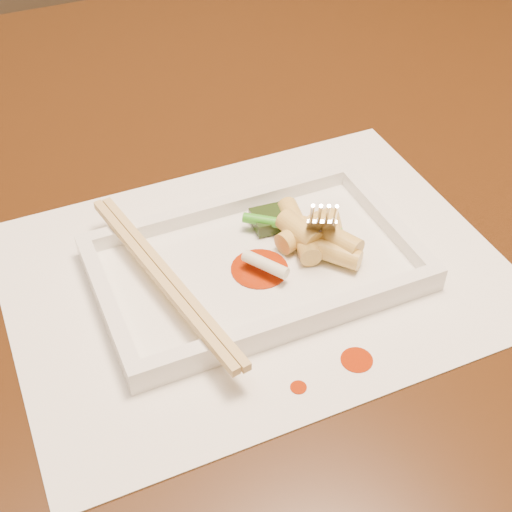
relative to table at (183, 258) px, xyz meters
name	(u,v)px	position (x,y,z in m)	size (l,w,h in m)	color
table	(183,258)	(0.00, 0.00, 0.00)	(1.40, 0.90, 0.75)	black
placemat	(256,273)	(0.02, -0.15, 0.10)	(0.40, 0.30, 0.00)	white
sauce_splatter_a	(357,360)	(0.05, -0.26, 0.10)	(0.02, 0.02, 0.00)	#9A2404
sauce_splatter_b	(298,387)	(0.00, -0.27, 0.10)	(0.01, 0.01, 0.00)	#9A2404
plate_base	(256,268)	(0.02, -0.15, 0.11)	(0.26, 0.16, 0.01)	white
plate_rim_far	(222,207)	(0.02, -0.07, 0.12)	(0.26, 0.01, 0.01)	white
plate_rim_near	(296,321)	(0.02, -0.22, 0.12)	(0.26, 0.01, 0.01)	white
plate_rim_left	(107,303)	(-0.10, -0.15, 0.12)	(0.01, 0.14, 0.01)	white
plate_rim_right	(387,219)	(0.14, -0.15, 0.12)	(0.01, 0.14, 0.01)	white
veg_piece	(274,218)	(0.05, -0.11, 0.12)	(0.04, 0.03, 0.01)	black
scallion_white	(265,264)	(0.02, -0.16, 0.12)	(0.01, 0.01, 0.04)	#EAEACC
scallion_green	(292,225)	(0.06, -0.13, 0.12)	(0.01, 0.01, 0.09)	#278D16
chopstick_a	(159,278)	(-0.06, -0.15, 0.13)	(0.01, 0.22, 0.01)	tan
chopstick_b	(169,275)	(-0.05, -0.15, 0.13)	(0.01, 0.22, 0.01)	tan
fork	(327,159)	(0.09, -0.13, 0.18)	(0.09, 0.10, 0.14)	silver
sauce_blob_0	(260,269)	(0.02, -0.15, 0.11)	(0.05, 0.05, 0.00)	#9A2404
rice_cake_0	(315,230)	(0.08, -0.14, 0.12)	(0.02, 0.02, 0.04)	#E2CA69
rice_cake_1	(331,231)	(0.09, -0.15, 0.12)	(0.02, 0.02, 0.04)	#E2CA69
rice_cake_2	(333,237)	(0.08, -0.16, 0.13)	(0.02, 0.02, 0.05)	#E2CA69
rice_cake_3	(335,253)	(0.08, -0.17, 0.12)	(0.02, 0.02, 0.04)	#E2CA69
rice_cake_4	(306,240)	(0.06, -0.15, 0.12)	(0.02, 0.02, 0.04)	#E2CA69
rice_cake_5	(299,231)	(0.06, -0.14, 0.13)	(0.02, 0.02, 0.04)	#E2CA69
rice_cake_6	(301,233)	(0.07, -0.14, 0.12)	(0.02, 0.02, 0.05)	#E2CA69
rice_cake_7	(293,219)	(0.07, -0.12, 0.12)	(0.02, 0.02, 0.04)	#E2CA69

